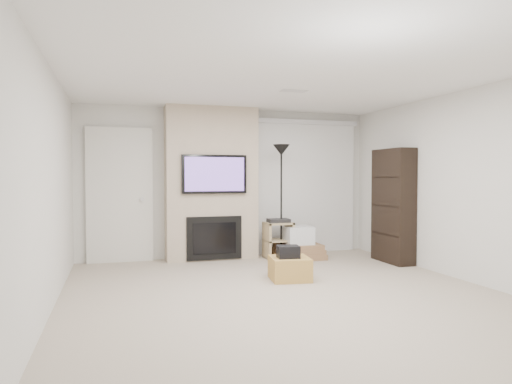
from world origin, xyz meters
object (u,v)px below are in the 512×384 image
object	(u,v)px
ottoman	(290,268)
bookshelf	(393,206)
box_stack	(298,246)
av_stand	(278,238)
floor_lamp	(281,169)

from	to	relation	value
ottoman	bookshelf	xyz separation A→B (m)	(2.02, 0.66, 0.75)
box_stack	bookshelf	bearing A→B (deg)	-29.36
ottoman	bookshelf	bearing A→B (deg)	18.16
av_stand	box_stack	xyz separation A→B (m)	(0.31, -0.13, -0.14)
av_stand	box_stack	size ratio (longest dim) A/B	0.81
floor_lamp	av_stand	size ratio (longest dim) A/B	2.87
floor_lamp	bookshelf	xyz separation A→B (m)	(1.57, -0.86, -0.59)
floor_lamp	av_stand	bearing A→B (deg)	167.75
floor_lamp	ottoman	bearing A→B (deg)	-106.29
ottoman	av_stand	bearing A→B (deg)	75.36
ottoman	floor_lamp	bearing A→B (deg)	73.71
floor_lamp	box_stack	world-z (taller)	floor_lamp
floor_lamp	box_stack	size ratio (longest dim) A/B	2.32
av_stand	bookshelf	size ratio (longest dim) A/B	0.37
av_stand	bookshelf	bearing A→B (deg)	-28.20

